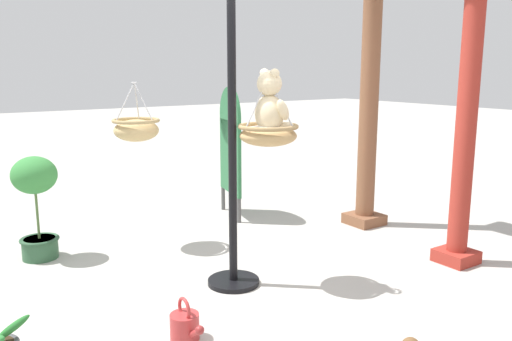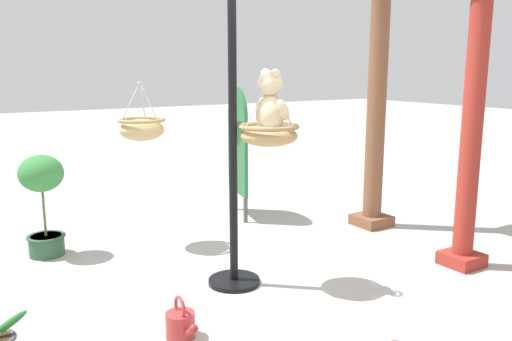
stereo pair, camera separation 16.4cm
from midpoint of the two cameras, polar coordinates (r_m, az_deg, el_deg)
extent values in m
plane|color=#ADAAA3|center=(4.39, -1.98, -13.29)|extent=(40.00, 40.00, 0.00)
cylinder|color=black|center=(4.26, -3.70, 3.07)|extent=(0.07, 0.07, 2.44)
cylinder|color=black|center=(4.58, -3.51, -11.95)|extent=(0.44, 0.44, 0.04)
ellipsoid|color=tan|center=(4.26, 0.23, 3.79)|extent=(0.47, 0.47, 0.17)
torus|color=#97794E|center=(4.25, 0.23, 4.81)|extent=(0.49, 0.49, 0.04)
ellipsoid|color=silver|center=(4.25, 0.23, 4.06)|extent=(0.41, 0.41, 0.14)
cylinder|color=#B7B7BC|center=(4.19, 1.57, 7.40)|extent=(0.20, 0.12, 0.40)
cylinder|color=#B7B7BC|center=(4.34, 0.12, 7.54)|extent=(0.20, 0.12, 0.40)
cylinder|color=#B7B7BC|center=(4.17, -1.00, 7.39)|extent=(0.01, 0.23, 0.40)
torus|color=#B7B7BC|center=(4.22, 0.23, 10.10)|extent=(0.06, 0.06, 0.01)
ellipsoid|color=beige|center=(4.24, 0.34, 6.18)|extent=(0.26, 0.22, 0.31)
sphere|color=beige|center=(4.23, 0.34, 9.43)|extent=(0.20, 0.20, 0.20)
ellipsoid|color=beige|center=(4.27, 1.20, 9.24)|extent=(0.09, 0.07, 0.06)
sphere|color=black|center=(4.29, 1.53, 9.29)|extent=(0.03, 0.03, 0.03)
sphere|color=beige|center=(4.29, -0.20, 10.54)|extent=(0.08, 0.08, 0.08)
sphere|color=beige|center=(4.17, 0.90, 10.52)|extent=(0.08, 0.08, 0.08)
ellipsoid|color=beige|center=(4.37, -0.32, 6.84)|extent=(0.08, 0.15, 0.20)
ellipsoid|color=beige|center=(4.15, 1.79, 6.60)|extent=(0.08, 0.15, 0.20)
ellipsoid|color=beige|center=(4.38, 1.01, 4.84)|extent=(0.10, 0.18, 0.10)
ellipsoid|color=beige|center=(4.26, 2.13, 4.66)|extent=(0.10, 0.18, 0.10)
ellipsoid|color=tan|center=(5.36, -13.75, 4.24)|extent=(0.44, 0.44, 0.22)
torus|color=tan|center=(5.35, -13.79, 5.30)|extent=(0.47, 0.47, 0.04)
cylinder|color=#B7B7BC|center=(5.27, -13.03, 7.27)|extent=(0.19, 0.12, 0.38)
cylinder|color=#B7B7BC|center=(5.44, -13.70, 7.35)|extent=(0.19, 0.12, 0.38)
cylinder|color=#B7B7BC|center=(5.31, -14.93, 7.21)|extent=(0.01, 0.21, 0.38)
torus|color=#B7B7BC|center=(5.33, -13.98, 9.27)|extent=(0.06, 0.06, 0.01)
cylinder|color=#9E2D23|center=(5.08, 21.00, 4.30)|extent=(0.18, 0.18, 2.55)
cube|color=#9E2D23|center=(5.34, 20.09, -8.75)|extent=(0.33, 0.33, 0.12)
cylinder|color=brown|center=(6.09, 11.45, 7.60)|extent=(0.21, 0.21, 2.93)
cube|color=brown|center=(6.32, 10.96, -5.20)|extent=(0.38, 0.38, 0.12)
cylinder|color=#2D5638|center=(5.56, -23.22, -7.77)|extent=(0.33, 0.33, 0.20)
torus|color=#294E32|center=(5.53, -23.29, -6.88)|extent=(0.37, 0.37, 0.03)
cylinder|color=#382819|center=(5.53, -23.29, -6.93)|extent=(0.29, 0.29, 0.03)
cylinder|color=#4C6B38|center=(5.47, -23.48, -4.52)|extent=(0.02, 0.02, 0.45)
ellipsoid|color=#38843D|center=(5.38, -23.80, -0.46)|extent=(0.42, 0.42, 0.36)
ellipsoid|color=#28702D|center=(3.70, -26.15, -15.10)|extent=(0.07, 0.23, 0.15)
cube|color=#286B3D|center=(6.41, -3.55, 1.49)|extent=(0.70, 0.20, 0.89)
cylinder|color=#286B3D|center=(6.34, -3.60, 5.91)|extent=(0.70, 0.20, 0.71)
cylinder|color=#4C4C4C|center=(6.82, -4.28, -3.03)|extent=(0.05, 0.05, 0.30)
cylinder|color=#4C4C4C|center=(6.25, -2.62, -4.35)|extent=(0.05, 0.05, 0.30)
cylinder|color=#B23333|center=(3.75, -9.07, -16.43)|extent=(0.20, 0.20, 0.18)
cylinder|color=#B23333|center=(3.62, -8.06, -17.11)|extent=(0.17, 0.04, 0.14)
sphere|color=maroon|center=(3.54, -7.53, -16.84)|extent=(0.06, 0.06, 0.06)
torus|color=#B23333|center=(3.69, -9.13, -14.64)|extent=(0.16, 0.02, 0.16)
camera|label=1|loc=(0.08, -91.13, -0.22)|focal=36.77mm
camera|label=2|loc=(0.08, 88.87, 0.22)|focal=36.77mm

